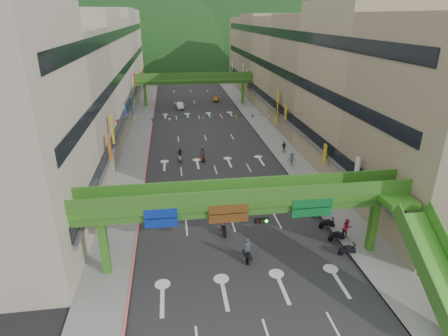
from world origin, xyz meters
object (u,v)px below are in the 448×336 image
Objects in this scene: car_yellow at (216,99)px; overpass_near at (259,208)px; car_silver at (180,105)px; pedestrian_red at (347,230)px; scooter_rider_mid at (224,224)px; scooter_rider_near at (247,250)px.

overpass_near is at bearing -85.63° from car_yellow.
car_silver is 2.20× the size of pedestrian_red.
car_silver is (-2.47, 51.68, -0.43)m from scooter_rider_mid.
car_silver is 55.61m from pedestrian_red.
scooter_rider_mid is 0.52× the size of car_silver.
car_silver is at bearing 94.52° from overpass_near.
car_yellow is at bearing 83.92° from scooter_rider_mid.
scooter_rider_near is at bearing -170.22° from pedestrian_red.
overpass_near is 6.71m from scooter_rider_mid.
pedestrian_red is at bearing -80.72° from car_silver.
scooter_rider_mid is at bearing -91.86° from car_silver.
overpass_near is 13.11× the size of scooter_rider_mid.
car_yellow is 1.91× the size of pedestrian_red.
scooter_rider_near reaches higher than car_silver.
car_silver is 10.71m from car_yellow.
overpass_near is 6.76× the size of car_silver.
scooter_rider_mid is at bearing 166.24° from pedestrian_red.
scooter_rider_near is 56.06m from car_silver.
car_yellow is (6.18, 57.99, -0.50)m from scooter_rider_mid.
scooter_rider_mid is 58.32m from car_yellow.
car_yellow is at bearing 85.55° from scooter_rider_near.
scooter_rider_mid reaches higher than car_silver.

